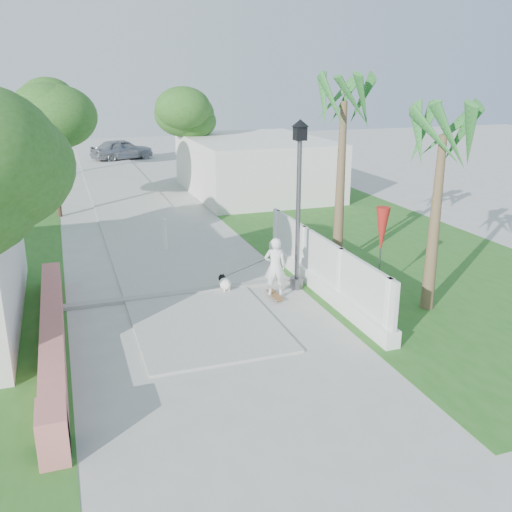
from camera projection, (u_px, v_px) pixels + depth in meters
name	position (u px, v px, depth m)	size (l,w,h in m)	color
ground	(265.00, 421.00, 9.49)	(90.00, 90.00, 0.00)	#B7B7B2
path_strip	(124.00, 192.00, 27.48)	(3.20, 36.00, 0.06)	#B7B7B2
curb	(187.00, 293.00, 14.88)	(6.50, 0.25, 0.10)	#999993
grass_right	(381.00, 248.00, 18.86)	(8.00, 20.00, 0.01)	#29611E
pink_wall	(53.00, 342.00, 11.57)	(0.45, 8.20, 0.80)	#D0786A
lattice_fence	(322.00, 273.00, 14.88)	(0.35, 7.00, 1.50)	white
building_right	(255.00, 166.00, 27.15)	(6.00, 8.00, 2.60)	silver
street_lamp	(298.00, 200.00, 14.60)	(0.44, 0.44, 4.44)	#59595E
bollard	(165.00, 233.00, 18.37)	(0.14, 0.14, 1.09)	white
patio_umbrella	(382.00, 231.00, 14.51)	(0.36, 0.36, 2.30)	#59595E
tree_path_left	(50.00, 119.00, 21.77)	(3.40, 3.40, 5.23)	#4C3826
tree_path_right	(187.00, 117.00, 27.40)	(3.00, 3.00, 4.79)	#4C3826
tree_path_far	(54.00, 106.00, 30.83)	(3.20, 3.20, 5.17)	#4C3826
palm_far	(344.00, 113.00, 15.39)	(1.80, 1.80, 5.30)	brown
palm_near	(442.00, 146.00, 12.83)	(1.80, 1.80, 4.70)	brown
skateboarder	(254.00, 268.00, 14.64)	(1.40, 1.45, 1.61)	brown
dog	(225.00, 283.00, 15.03)	(0.33, 0.65, 0.44)	white
parked_car	(122.00, 149.00, 37.66)	(1.63, 4.04, 1.38)	#A4A5AB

